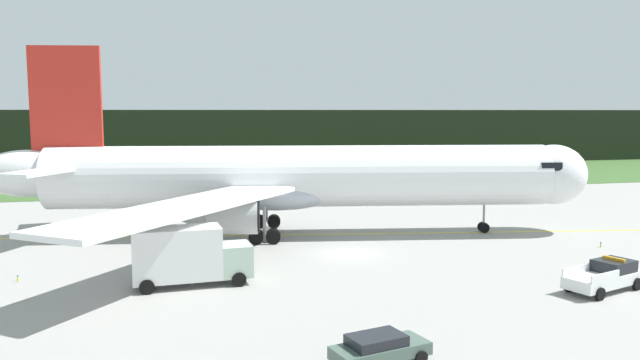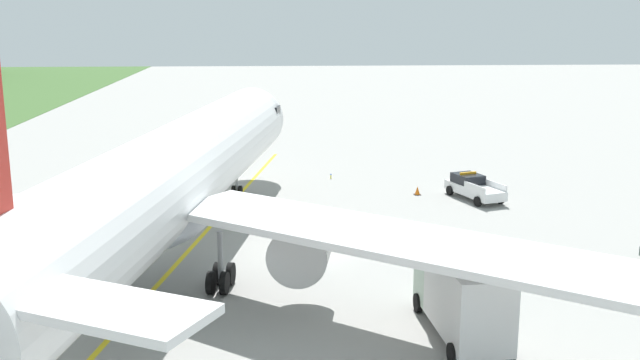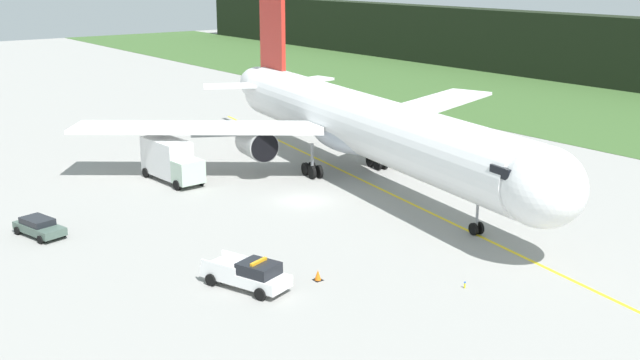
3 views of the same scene
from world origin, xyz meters
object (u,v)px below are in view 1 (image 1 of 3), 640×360
(staff_car, at_px, (379,348))
(airliner, at_px, (293,178))
(ops_pickup_truck, at_px, (606,276))
(catering_truck, at_px, (188,255))
(apron_cone, at_px, (584,267))

(staff_car, bearing_deg, airliner, 86.53)
(ops_pickup_truck, distance_m, catering_truck, 25.56)
(staff_car, bearing_deg, catering_truck, 118.60)
(ops_pickup_truck, xyz_separation_m, apron_cone, (1.52, 4.02, -0.58))
(airliner, distance_m, apron_cone, 24.25)
(staff_car, distance_m, apron_cone, 21.51)
(staff_car, xyz_separation_m, apron_cone, (18.39, 11.15, -0.37))
(staff_car, bearing_deg, ops_pickup_truck, 22.93)
(airliner, relative_size, catering_truck, 7.14)
(apron_cone, bearing_deg, staff_car, -148.77)
(airliner, distance_m, ops_pickup_truck, 26.21)
(airliner, bearing_deg, catering_truck, -123.89)
(catering_truck, relative_size, staff_car, 1.62)
(airliner, bearing_deg, apron_cone, -45.44)
(ops_pickup_truck, relative_size, apron_cone, 8.78)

